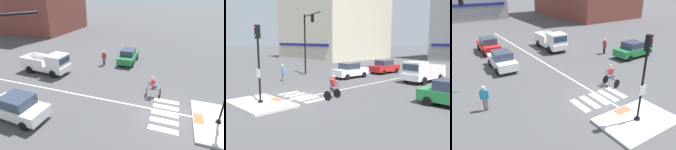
{
  "view_description": "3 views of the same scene",
  "coord_description": "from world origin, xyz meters",
  "views": [
    {
      "loc": [
        -10.39,
        0.31,
        7.44
      ],
      "look_at": [
        1.06,
        4.34,
        1.82
      ],
      "focal_mm": 28.01,
      "sensor_mm": 36.0,
      "label": 1
    },
    {
      "loc": [
        14.52,
        -10.41,
        4.15
      ],
      "look_at": [
        0.67,
        3.2,
        1.35
      ],
      "focal_mm": 39.92,
      "sensor_mm": 36.0,
      "label": 2
    },
    {
      "loc": [
        -9.39,
        -9.83,
        7.5
      ],
      "look_at": [
        -0.87,
        3.17,
        0.87
      ],
      "focal_mm": 36.12,
      "sensor_mm": 36.0,
      "label": 3
    }
  ],
  "objects": [
    {
      "name": "crosswalk_stripe_b",
      "position": [
        -0.82,
        0.12,
        0.0
      ],
      "size": [
        0.44,
        1.8,
        0.01
      ],
      "primitive_type": "cube",
      "color": "silver",
      "rests_on": "ground"
    },
    {
      "name": "car_white_westbound_far",
      "position": [
        -3.56,
        9.2,
        0.81
      ],
      "size": [
        1.99,
        4.17,
        1.64
      ],
      "color": "white",
      "rests_on": "ground"
    },
    {
      "name": "ground_plane",
      "position": [
        0.0,
        0.0,
        0.0
      ],
      "size": [
        300.0,
        300.0,
        0.0
      ],
      "primitive_type": "plane",
      "color": "#474749"
    },
    {
      "name": "traffic_island",
      "position": [
        0.0,
        -3.09,
        0.07
      ],
      "size": [
        4.43,
        2.96,
        0.15
      ],
      "primitive_type": "cube",
      "color": "beige",
      "rests_on": "ground"
    },
    {
      "name": "pedestrian_waiting_far_side",
      "position": [
        7.17,
        7.46,
        0.98
      ],
      "size": [
        0.22,
        0.55,
        1.67
      ],
      "color": "black",
      "rests_on": "ground"
    },
    {
      "name": "pedestrian_at_curb_left",
      "position": [
        -6.84,
        2.86,
        0.98
      ],
      "size": [
        0.51,
        0.34,
        1.67
      ],
      "color": "#6B6051",
      "rests_on": "ground"
    },
    {
      "name": "crosswalk_stripe_c",
      "position": [
        0.0,
        0.12,
        0.0
      ],
      "size": [
        0.44,
        1.8,
        0.01
      ],
      "primitive_type": "cube",
      "color": "silver",
      "rests_on": "ground"
    },
    {
      "name": "car_green_cross_right",
      "position": [
        8.86,
        5.03,
        0.81
      ],
      "size": [
        4.11,
        1.86,
        1.64
      ],
      "color": "#237A3D",
      "rests_on": "ground"
    },
    {
      "name": "signal_pole",
      "position": [
        0.0,
        -3.1,
        3.08
      ],
      "size": [
        0.44,
        0.38,
        4.88
      ],
      "color": "black",
      "rests_on": "traffic_island"
    },
    {
      "name": "crosswalk_stripe_e",
      "position": [
        1.63,
        0.12,
        0.0
      ],
      "size": [
        0.44,
        1.8,
        0.01
      ],
      "primitive_type": "cube",
      "color": "silver",
      "rests_on": "ground"
    },
    {
      "name": "lane_centre_line",
      "position": [
        0.28,
        10.0,
        0.0
      ],
      "size": [
        0.14,
        28.0,
        0.01
      ],
      "primitive_type": "cube",
      "color": "silver",
      "rests_on": "ground"
    },
    {
      "name": "crosswalk_stripe_d",
      "position": [
        0.82,
        0.12,
        0.0
      ],
      "size": [
        0.44,
        1.8,
        0.01
      ],
      "primitive_type": "cube",
      "color": "silver",
      "rests_on": "ground"
    },
    {
      "name": "cyclist",
      "position": [
        2.12,
        1.27,
        0.87
      ],
      "size": [
        0.8,
        1.17,
        1.68
      ],
      "color": "black",
      "rests_on": "ground"
    },
    {
      "name": "pickup_truck_white_eastbound_far",
      "position": [
        3.26,
        11.93,
        0.98
      ],
      "size": [
        2.28,
        5.2,
        2.08
      ],
      "color": "white",
      "rests_on": "ground"
    },
    {
      "name": "tactile_pad_front",
      "position": [
        0.0,
        -1.96,
        0.15
      ],
      "size": [
        1.1,
        0.6,
        0.01
      ],
      "primitive_type": "cube",
      "color": "#DB5B38",
      "rests_on": "traffic_island"
    },
    {
      "name": "car_red_westbound_distant",
      "position": [
        -3.13,
        14.97,
        0.81
      ],
      "size": [
        1.95,
        4.16,
        1.64
      ],
      "color": "red",
      "rests_on": "ground"
    },
    {
      "name": "crosswalk_stripe_a",
      "position": [
        -1.63,
        0.12,
        0.0
      ],
      "size": [
        0.44,
        1.8,
        0.01
      ],
      "primitive_type": "cube",
      "color": "silver",
      "rests_on": "ground"
    }
  ]
}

